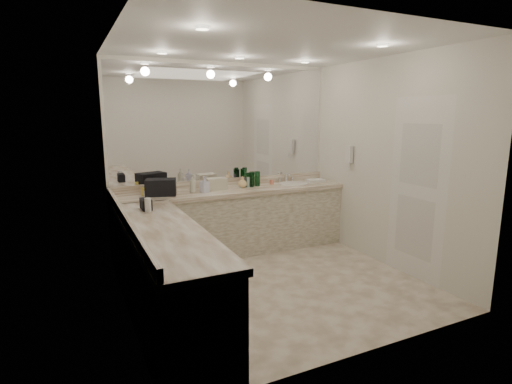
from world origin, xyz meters
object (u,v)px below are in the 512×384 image
wall_phone (349,154)px  soap_bottle_c (242,182)px  hand_towel (315,180)px  black_toiletry_bag (161,187)px  cream_cosmetic_case (216,184)px  soap_bottle_b (204,184)px  sink (293,184)px  soap_bottle_a (193,184)px

wall_phone → soap_bottle_c: size_ratio=1.52×
hand_towel → soap_bottle_c: size_ratio=1.62×
black_toiletry_bag → hand_towel: 2.32m
hand_towel → wall_phone: bearing=-66.0°
cream_cosmetic_case → soap_bottle_b: 0.26m
cream_cosmetic_case → hand_towel: size_ratio=1.05×
wall_phone → black_toiletry_bag: (-2.54, 0.49, -0.34)m
hand_towel → soap_bottle_c: 1.19m
sink → soap_bottle_b: 1.39m
hand_towel → soap_bottle_b: bearing=-178.0°
sink → black_toiletry_bag: 1.94m
black_toiletry_bag → soap_bottle_b: bearing=-5.3°
wall_phone → black_toiletry_bag: 2.61m
cream_cosmetic_case → soap_bottle_a: 0.37m
soap_bottle_b → soap_bottle_c: bearing=9.1°
sink → soap_bottle_c: (-0.80, 0.03, 0.08)m
black_toiletry_bag → soap_bottle_b: soap_bottle_b is taller
black_toiletry_bag → cream_cosmetic_case: 0.78m
hand_towel → soap_bottle_c: bearing=178.5°
wall_phone → hand_towel: 0.69m
black_toiletry_bag → hand_towel: (2.32, 0.01, -0.08)m
soap_bottle_c → soap_bottle_a: bearing=-176.7°
cream_cosmetic_case → soap_bottle_b: bearing=-143.7°
soap_bottle_b → soap_bottle_c: (0.58, 0.09, -0.03)m
wall_phone → black_toiletry_bag: wall_phone is taller
wall_phone → soap_bottle_c: bearing=159.5°
black_toiletry_bag → cream_cosmetic_case: (0.77, 0.09, -0.03)m
soap_bottle_b → soap_bottle_c: 0.59m
sink → black_toiletry_bag: black_toiletry_bag is taller
wall_phone → soap_bottle_a: size_ratio=1.03×
sink → wall_phone: (0.61, -0.50, 0.46)m
soap_bottle_c → sink: bearing=-1.9°
wall_phone → soap_bottle_c: (-1.41, 0.53, -0.37)m
sink → cream_cosmetic_case: (-1.17, 0.08, 0.08)m
black_toiletry_bag → soap_bottle_a: (0.42, -0.00, 0.01)m
sink → wall_phone: bearing=-39.6°
wall_phone → soap_bottle_b: bearing=167.7°
hand_towel → black_toiletry_bag: bearing=-179.8°
black_toiletry_bag → soap_bottle_c: bearing=2.1°
black_toiletry_bag → cream_cosmetic_case: size_ratio=1.37×
cream_cosmetic_case → hand_towel: cream_cosmetic_case is taller
wall_phone → soap_bottle_b: wall_phone is taller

